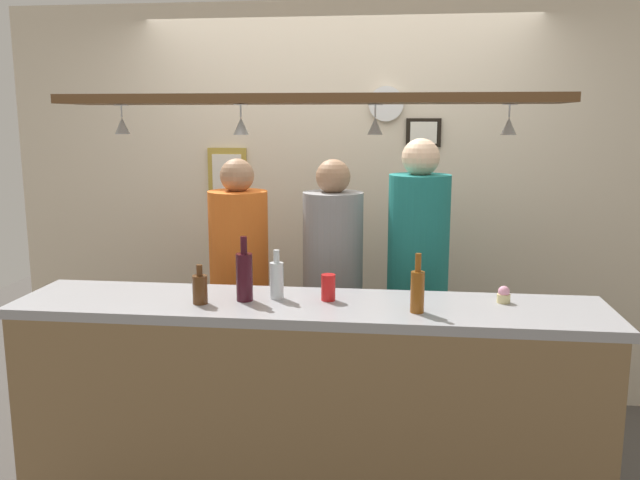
{
  "coord_description": "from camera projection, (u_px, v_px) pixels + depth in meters",
  "views": [
    {
      "loc": [
        0.4,
        -3.22,
        1.86
      ],
      "look_at": [
        0.0,
        0.1,
        1.25
      ],
      "focal_mm": 36.93,
      "sensor_mm": 36.0,
      "label": 1
    }
  ],
  "objects": [
    {
      "name": "person_left_orange_shirt",
      "position": [
        239.0,
        272.0,
        3.81
      ],
      "size": [
        0.34,
        0.34,
        1.65
      ],
      "color": "#2D334C",
      "rests_on": "ground_plane"
    },
    {
      "name": "picture_frame_upper_small",
      "position": [
        423.0,
        133.0,
        4.17
      ],
      "size": [
        0.22,
        0.02,
        0.18
      ],
      "color": "black",
      "rests_on": "back_wall"
    },
    {
      "name": "bottle_wine_dark_red",
      "position": [
        244.0,
        276.0,
        3.01
      ],
      "size": [
        0.08,
        0.08,
        0.3
      ],
      "color": "#380F19",
      "rests_on": "bar_counter"
    },
    {
      "name": "picture_frame_caricature",
      "position": [
        227.0,
        174.0,
        4.37
      ],
      "size": [
        0.26,
        0.02,
        0.34
      ],
      "color": "#B29338",
      "rests_on": "back_wall"
    },
    {
      "name": "bottle_beer_brown_stubby",
      "position": [
        200.0,
        288.0,
        2.97
      ],
      "size": [
        0.07,
        0.07,
        0.18
      ],
      "color": "#512D14",
      "rests_on": "bar_counter"
    },
    {
      "name": "bottle_soda_clear",
      "position": [
        277.0,
        279.0,
        3.05
      ],
      "size": [
        0.06,
        0.06,
        0.23
      ],
      "color": "silver",
      "rests_on": "bar_counter"
    },
    {
      "name": "back_wall",
      "position": [
        338.0,
        205.0,
        4.36
      ],
      "size": [
        4.4,
        0.06,
        2.6
      ],
      "primitive_type": "cube",
      "color": "beige",
      "rests_on": "ground_plane"
    },
    {
      "name": "hanging_wineglass_center_left",
      "position": [
        375.0,
        125.0,
        2.9
      ],
      "size": [
        0.07,
        0.07,
        0.13
      ],
      "color": "silver",
      "rests_on": "overhead_glass_rack"
    },
    {
      "name": "hanging_wineglass_center",
      "position": [
        509.0,
        125.0,
        2.85
      ],
      "size": [
        0.07,
        0.07,
        0.13
      ],
      "color": "silver",
      "rests_on": "overhead_glass_rack"
    },
    {
      "name": "person_right_teal_shirt",
      "position": [
        418.0,
        264.0,
        3.68
      ],
      "size": [
        0.34,
        0.34,
        1.76
      ],
      "color": "#2D334C",
      "rests_on": "ground_plane"
    },
    {
      "name": "wall_clock",
      "position": [
        386.0,
        104.0,
        4.16
      ],
      "size": [
        0.22,
        0.03,
        0.22
      ],
      "primitive_type": "cylinder",
      "rotation": [
        1.57,
        0.0,
        0.0
      ],
      "color": "white",
      "rests_on": "back_wall"
    },
    {
      "name": "person_middle_grey_shirt",
      "position": [
        333.0,
        274.0,
        3.75
      ],
      "size": [
        0.34,
        0.34,
        1.65
      ],
      "color": "#2D334C",
      "rests_on": "ground_plane"
    },
    {
      "name": "hanging_wineglass_left",
      "position": [
        241.0,
        125.0,
        2.89
      ],
      "size": [
        0.07,
        0.07,
        0.13
      ],
      "color": "silver",
      "rests_on": "overhead_glass_rack"
    },
    {
      "name": "bar_counter",
      "position": [
        303.0,
        387.0,
        2.9
      ],
      "size": [
        2.7,
        0.55,
        1.04
      ],
      "color": "#99999E",
      "rests_on": "ground_plane"
    },
    {
      "name": "cupcake",
      "position": [
        504.0,
        295.0,
        2.99
      ],
      "size": [
        0.06,
        0.06,
        0.08
      ],
      "color": "beige",
      "rests_on": "bar_counter"
    },
    {
      "name": "hanging_wineglass_far_left",
      "position": [
        122.0,
        125.0,
        3.01
      ],
      "size": [
        0.07,
        0.07,
        0.13
      ],
      "color": "silver",
      "rests_on": "overhead_glass_rack"
    },
    {
      "name": "drink_can",
      "position": [
        328.0,
        287.0,
        3.02
      ],
      "size": [
        0.07,
        0.07,
        0.12
      ],
      "primitive_type": "cylinder",
      "color": "red",
      "rests_on": "bar_counter"
    },
    {
      "name": "overhead_glass_rack",
      "position": [
        309.0,
        99.0,
        2.88
      ],
      "size": [
        2.2,
        0.36,
        0.04
      ],
      "primitive_type": "cube",
      "color": "brown"
    },
    {
      "name": "bottle_beer_amber_tall",
      "position": [
        417.0,
        290.0,
        2.83
      ],
      "size": [
        0.06,
        0.06,
        0.26
      ],
      "color": "brown",
      "rests_on": "bar_counter"
    },
    {
      "name": "ground_plane",
      "position": [
        318.0,
        472.0,
        3.53
      ],
      "size": [
        8.0,
        8.0,
        0.0
      ],
      "primitive_type": "plane",
      "color": "#4C4742"
    }
  ]
}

